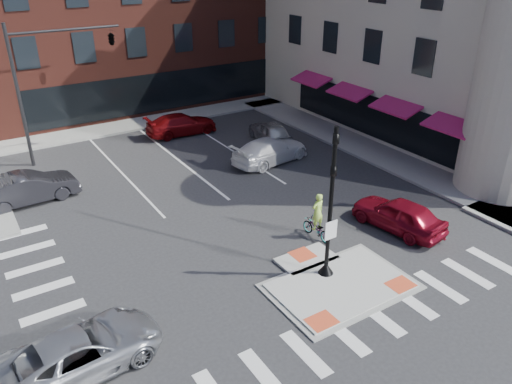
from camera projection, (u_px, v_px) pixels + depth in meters
ground at (332, 280)px, 19.19m from camera, size 120.00×120.00×0.00m
refuge_island at (337, 283)px, 18.97m from camera, size 5.40×4.65×0.13m
sidewalk_e at (361, 145)px, 31.90m from camera, size 3.00×24.00×0.15m
sidewalk_n at (172, 117)px, 37.24m from camera, size 26.00×3.00×0.15m
building_e at (471, 2)px, 34.64m from camera, size 21.90×23.90×17.70m
signal_pole at (329, 223)px, 18.44m from camera, size 0.60×0.60×5.98m
mast_arm_signal at (87, 50)px, 28.38m from camera, size 6.10×2.24×8.00m
silver_suv at (81, 351)px, 14.88m from camera, size 5.22×2.88×1.39m
red_sedan at (398, 214)px, 22.37m from camera, size 2.38×4.54×1.47m
white_pickup at (270, 150)px, 29.37m from camera, size 5.29×2.85×1.46m
bg_car_dark at (29, 188)px, 24.71m from camera, size 4.80×1.99×1.55m
bg_car_silver at (270, 132)px, 32.33m from camera, size 2.37×4.42×1.43m
bg_car_red at (181, 124)px, 33.76m from camera, size 4.89×2.13×1.40m
cyclist at (317, 223)px, 21.67m from camera, size 0.73×1.73×2.15m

